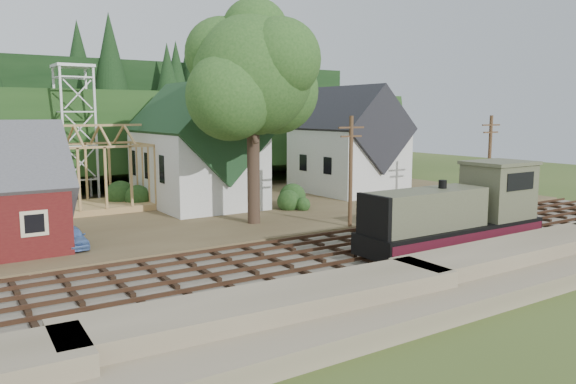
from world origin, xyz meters
TOP-DOWN VIEW (x-y plane):
  - ground at (0.00, 0.00)m, footprint 140.00×140.00m
  - embankment at (0.00, -8.50)m, footprint 64.00×5.00m
  - railroad_bed at (0.00, 0.00)m, footprint 64.00×11.00m
  - village_flat at (0.00, 18.00)m, footprint 64.00×26.00m
  - hillside at (0.00, 42.00)m, footprint 70.00×28.96m
  - ridge at (0.00, 58.00)m, footprint 80.00×20.00m
  - church at (2.00, 19.68)m, footprint 8.40×15.17m
  - farmhouse at (18.00, 19.00)m, footprint 8.40×10.80m
  - timber_frame at (-6.00, 22.00)m, footprint 8.20×6.20m
  - lattice_tower at (-6.00, 28.00)m, footprint 3.20×3.20m
  - big_tree at (2.17, 10.08)m, footprint 10.90×8.40m
  - telegraph_pole_near at (7.00, 5.20)m, footprint 2.20×0.28m
  - telegraph_pole_far at (22.00, 5.20)m, footprint 2.20×0.28m
  - locomotive at (8.56, -3.00)m, footprint 12.75×3.19m
  - car_blue at (-10.82, 9.33)m, footprint 1.55×3.76m
  - car_red at (17.80, 17.31)m, footprint 4.68×3.67m

SIDE VIEW (x-z plane):
  - ground at x=0.00m, z-range 0.00..0.00m
  - embankment at x=0.00m, z-range -0.80..0.80m
  - hillside at x=0.00m, z-range -6.37..6.37m
  - ridge at x=0.00m, z-range -6.00..6.00m
  - railroad_bed at x=0.00m, z-range 0.00..0.16m
  - village_flat at x=0.00m, z-range 0.00..0.30m
  - car_red at x=17.80m, z-range 0.30..1.48m
  - car_blue at x=-10.82m, z-range 0.30..1.58m
  - locomotive at x=8.56m, z-range -0.31..4.77m
  - timber_frame at x=-6.00m, z-range -0.23..6.76m
  - telegraph_pole_near at x=7.00m, z-range 0.25..8.25m
  - telegraph_pole_far at x=22.00m, z-range 0.25..8.25m
  - farmhouse at x=18.00m, z-range -0.43..10.17m
  - church at x=2.00m, z-range -1.32..11.68m
  - lattice_tower at x=-6.00m, z-range 3.97..16.10m
  - big_tree at x=2.17m, z-range 2.87..17.57m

